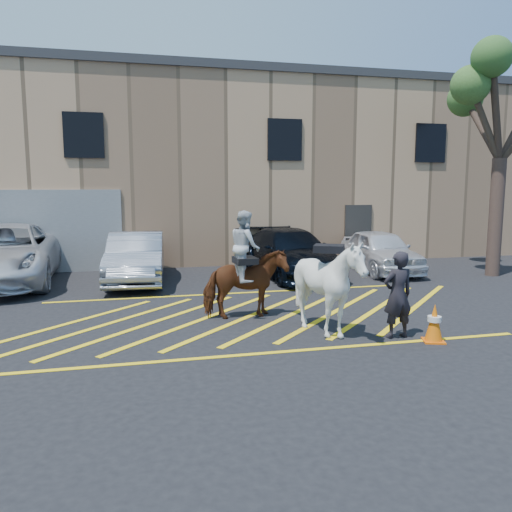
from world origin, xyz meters
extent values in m
plane|color=black|center=(0.00, 0.00, 0.00)|extent=(90.00, 90.00, 0.00)
imported|color=silver|center=(-6.30, 5.18, 0.89)|extent=(3.23, 6.53, 1.78)
imported|color=#90939D|center=(-2.42, 4.54, 0.76)|extent=(1.89, 4.68, 1.51)
imported|color=black|center=(2.46, 4.48, 0.76)|extent=(2.50, 5.38, 1.52)
imported|color=white|center=(5.70, 4.52, 0.72)|extent=(1.98, 4.34, 1.44)
imported|color=black|center=(2.44, -2.48, 0.84)|extent=(0.64, 0.45, 1.68)
cube|color=tan|center=(0.00, 12.00, 3.50)|extent=(32.00, 10.00, 7.00)
cube|color=#2D2D30|center=(0.00, 12.00, 7.15)|extent=(32.20, 10.20, 0.30)
cube|color=black|center=(-4.00, 6.96, 4.60)|extent=(1.30, 0.08, 1.50)
cube|color=black|center=(3.00, 6.96, 4.60)|extent=(1.30, 0.08, 1.50)
cube|color=black|center=(9.00, 6.96, 4.60)|extent=(1.30, 0.08, 1.50)
cube|color=#38332D|center=(6.00, 6.96, 1.10)|extent=(1.10, 0.08, 2.20)
cube|color=yellow|center=(-4.20, -0.30, 0.01)|extent=(4.20, 4.20, 0.01)
cube|color=yellow|center=(-3.15, -0.30, 0.01)|extent=(4.20, 4.20, 0.01)
cube|color=yellow|center=(-2.10, -0.30, 0.01)|extent=(4.20, 4.20, 0.01)
cube|color=yellow|center=(-1.05, -0.30, 0.01)|extent=(4.20, 4.20, 0.01)
cube|color=yellow|center=(0.00, -0.30, 0.01)|extent=(4.20, 4.20, 0.01)
cube|color=yellow|center=(1.05, -0.30, 0.01)|extent=(4.20, 4.20, 0.01)
cube|color=yellow|center=(2.10, -0.30, 0.01)|extent=(4.20, 4.20, 0.01)
cube|color=yellow|center=(3.15, -0.30, 0.01)|extent=(4.20, 4.20, 0.01)
cube|color=yellow|center=(4.20, -0.30, 0.01)|extent=(4.20, 4.20, 0.01)
cube|color=yellow|center=(0.00, 2.20, 0.01)|extent=(9.50, 0.12, 0.01)
cube|color=yellow|center=(0.00, -2.80, 0.01)|extent=(9.50, 0.12, 0.01)
imported|color=#582714|center=(-0.10, -0.38, 0.76)|extent=(1.86, 0.95, 1.53)
imported|color=#AFB4BB|center=(-0.10, -0.38, 1.61)|extent=(0.64, 0.80, 1.56)
cube|color=black|center=(-0.10, -0.38, 1.30)|extent=(0.50, 0.59, 0.14)
imported|color=silver|center=(1.20, -2.02, 0.96)|extent=(2.19, 2.27, 1.93)
cube|color=black|center=(1.20, -2.02, 1.72)|extent=(0.71, 0.67, 0.14)
cube|color=#E45809|center=(2.99, -2.89, 0.01)|extent=(0.48, 0.48, 0.03)
cone|color=#DE6209|center=(2.99, -2.89, 0.38)|extent=(0.32, 0.32, 0.70)
cylinder|color=silver|center=(2.99, -2.89, 0.44)|extent=(0.25, 0.25, 0.10)
cylinder|color=#4D382E|center=(8.97, 2.98, 1.90)|extent=(0.44, 0.44, 3.80)
cylinder|color=#48372C|center=(8.89, 3.84, 4.80)|extent=(0.33, 1.88, 2.34)
cylinder|color=#4D3B2F|center=(8.36, 2.98, 4.85)|extent=(1.40, 0.20, 2.39)
cylinder|color=#413127|center=(8.50, 2.71, 5.20)|extent=(1.16, 0.77, 3.11)
sphere|color=#3C6B2D|center=(8.82, 4.70, 5.91)|extent=(1.20, 1.20, 1.20)
sphere|color=#427432|center=(7.75, 2.98, 6.00)|extent=(1.20, 1.20, 1.20)
sphere|color=#396129|center=(8.02, 2.44, 6.71)|extent=(1.20, 1.20, 1.20)
camera|label=1|loc=(-2.39, -10.93, 2.89)|focal=35.00mm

